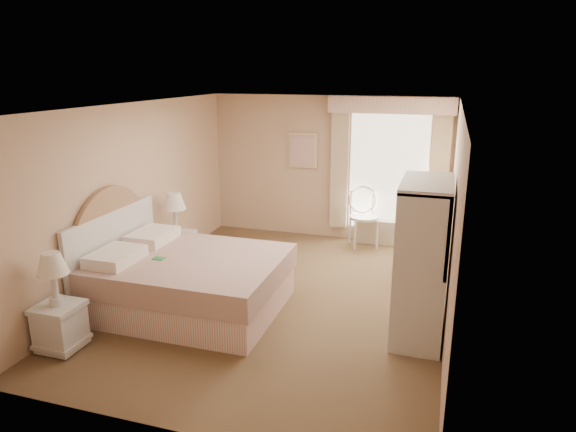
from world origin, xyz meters
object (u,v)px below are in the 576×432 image
(nightstand_far, at_px, (177,240))
(round_table, at_px, (425,232))
(bed, at_px, (180,279))
(cafe_chair, at_px, (363,212))
(armoire, at_px, (422,273))
(nightstand_near, at_px, (59,314))

(nightstand_far, relative_size, round_table, 1.38)
(bed, relative_size, cafe_chair, 2.28)
(nightstand_far, relative_size, cafe_chair, 1.12)
(armoire, bearing_deg, round_table, 91.63)
(nightstand_near, height_order, nightstand_far, nightstand_far)
(nightstand_near, relative_size, armoire, 0.61)
(armoire, bearing_deg, nightstand_near, -157.76)
(bed, xyz_separation_m, nightstand_far, (-0.73, 1.23, 0.04))
(cafe_chair, xyz_separation_m, armoire, (1.12, -2.90, 0.15))
(bed, distance_m, nightstand_near, 1.49)
(nightstand_near, bearing_deg, armoire, 22.24)
(nightstand_far, height_order, cafe_chair, nightstand_far)
(nightstand_near, distance_m, nightstand_far, 2.53)
(round_table, bearing_deg, nightstand_far, -162.28)
(bed, distance_m, cafe_chair, 3.59)
(bed, xyz_separation_m, armoire, (2.92, 0.19, 0.35))
(nightstand_near, relative_size, round_table, 1.31)
(nightstand_far, relative_size, armoire, 0.64)
(nightstand_near, xyz_separation_m, cafe_chair, (2.53, 4.40, 0.18))
(bed, bearing_deg, cafe_chair, 59.76)
(nightstand_far, distance_m, armoire, 3.81)
(nightstand_near, relative_size, nightstand_far, 0.95)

